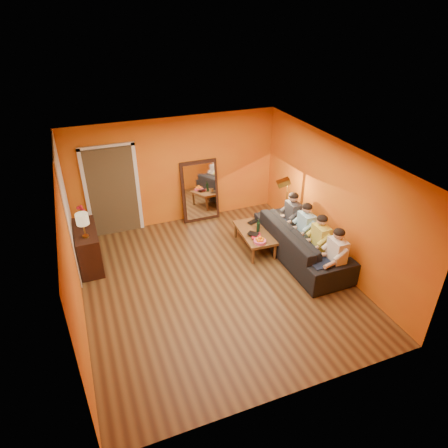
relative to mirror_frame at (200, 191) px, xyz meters
name	(u,v)px	position (x,y,z in m)	size (l,w,h in m)	color
room_shell	(209,217)	(-0.55, -2.26, 0.54)	(5.00, 5.50, 2.60)	brown
white_accent	(67,208)	(-3.04, -0.88, 0.54)	(0.02, 1.90, 2.58)	white
doorway_recess	(112,190)	(-2.05, 0.20, 0.29)	(1.06, 0.30, 2.10)	#3F2D19
door_jamb_left	(87,196)	(-2.62, 0.08, 0.29)	(0.08, 0.06, 2.20)	white
door_jamb_right	(138,188)	(-1.48, 0.08, 0.29)	(0.08, 0.06, 2.20)	white
door_header	(106,146)	(-2.05, 0.08, 1.36)	(1.22, 0.06, 0.08)	white
mirror_frame	(200,191)	(0.00, 0.00, 0.00)	(0.92, 0.06, 1.52)	#331911
mirror_glass	(200,192)	(0.00, -0.04, 0.00)	(0.78, 0.02, 1.36)	white
sideboard	(88,247)	(-2.79, -1.08, -0.34)	(0.44, 1.18, 0.85)	#331911
table_lamp	(83,226)	(-2.79, -1.38, 0.34)	(0.24, 0.24, 0.51)	beige
sofa	(302,242)	(1.45, -2.43, -0.38)	(1.02, 2.60, 0.76)	black
coffee_table	(255,240)	(0.68, -1.74, -0.55)	(0.62, 1.22, 0.42)	brown
floor_lamp	(286,208)	(1.55, -1.52, -0.04)	(0.30, 0.24, 1.44)	#AB8332
dog	(301,246)	(1.42, -2.47, -0.46)	(0.33, 0.51, 0.61)	olive
person_far_left	(336,257)	(1.58, -3.43, -0.15)	(0.70, 0.44, 1.22)	silver
person_mid_left	(320,242)	(1.58, -2.88, -0.15)	(0.70, 0.44, 1.22)	gold
person_mid_right	(305,229)	(1.58, -2.33, -0.15)	(0.70, 0.44, 1.22)	#95CBE7
person_far_right	(292,218)	(1.58, -1.78, -0.15)	(0.70, 0.44, 1.22)	#333237
fruit_bowl	(260,239)	(0.58, -2.19, -0.26)	(0.26, 0.26, 0.16)	#F25588
wine_bottle	(258,226)	(0.73, -1.79, -0.18)	(0.07, 0.07, 0.31)	black
tumbler	(258,226)	(0.80, -1.62, -0.29)	(0.10, 0.10, 0.09)	#B27F3F
laptop	(256,222)	(0.86, -1.39, -0.33)	(0.34, 0.22, 0.03)	black
book_lower	(251,237)	(0.50, -1.94, -0.33)	(0.19, 0.25, 0.02)	#331911
book_mid	(252,236)	(0.51, -1.93, -0.31)	(0.20, 0.27, 0.02)	#B01421
book_upper	(252,236)	(0.50, -1.95, -0.29)	(0.17, 0.23, 0.02)	black
vase	(83,220)	(-2.79, -0.83, 0.19)	(0.19, 0.19, 0.20)	#331911
flowers	(80,209)	(-2.79, -0.83, 0.43)	(0.17, 0.17, 0.45)	#B01421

